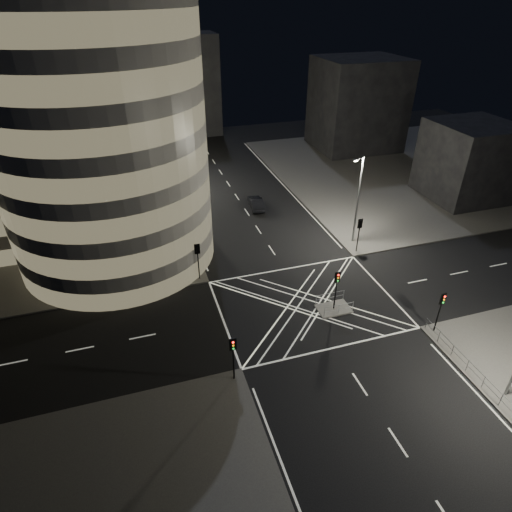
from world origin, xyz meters
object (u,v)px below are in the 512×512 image
object	(u,v)px
central_island	(334,309)
sedan	(256,203)
traffic_signal_fr	(359,229)
street_lamp_left_far	(160,154)
traffic_signal_fl	(198,255)
traffic_signal_island	(337,284)
traffic_signal_nl	(233,351)
street_lamp_left_near	(180,209)
traffic_signal_nr	(441,305)
street_lamp_right_far	(358,198)

from	to	relation	value
central_island	sedan	world-z (taller)	sedan
traffic_signal_fr	street_lamp_left_far	bearing A→B (deg)	128.17
central_island	traffic_signal_fl	xyz separation A→B (m)	(-10.80, 8.30, 2.84)
traffic_signal_island	street_lamp_left_far	size ratio (longest dim) A/B	0.40
traffic_signal_nl	sedan	xyz separation A→B (m)	(10.30, 27.59, -2.17)
traffic_signal_fr	street_lamp_left_near	bearing A→B (deg)	164.08
traffic_signal_nl	traffic_signal_nr	bearing A→B (deg)	0.00
central_island	street_lamp_left_far	xyz separation A→B (m)	(-11.44, 31.50, 5.47)
traffic_signal_fl	street_lamp_left_near	distance (m)	5.86
central_island	traffic_signal_nr	bearing A→B (deg)	-37.93
traffic_signal_nr	street_lamp_right_far	size ratio (longest dim) A/B	0.40
traffic_signal_nl	traffic_signal_fr	bearing A→B (deg)	37.69
street_lamp_right_far	traffic_signal_nl	bearing A→B (deg)	-139.09
sedan	traffic_signal_island	bearing A→B (deg)	97.38
traffic_signal_nl	street_lamp_left_near	xyz separation A→B (m)	(-0.64, 18.80, 2.63)
traffic_signal_nl	traffic_signal_island	xyz separation A→B (m)	(10.80, 5.30, 0.00)
sedan	traffic_signal_nr	bearing A→B (deg)	110.91
traffic_signal_fr	sedan	xyz separation A→B (m)	(-7.30, 13.99, -2.17)
traffic_signal_nr	sedan	world-z (taller)	traffic_signal_nr
traffic_signal_fl	traffic_signal_fr	world-z (taller)	same
street_lamp_left_far	traffic_signal_nr	bearing A→B (deg)	-63.64
traffic_signal_fr	street_lamp_left_near	distance (m)	19.14
central_island	traffic_signal_nl	distance (m)	12.36
traffic_signal_nl	street_lamp_left_far	xyz separation A→B (m)	(-0.64, 36.80, 2.63)
traffic_signal_fl	street_lamp_left_far	world-z (taller)	street_lamp_left_far
traffic_signal_nl	street_lamp_left_near	distance (m)	18.99
traffic_signal_fl	traffic_signal_island	bearing A→B (deg)	-37.54
central_island	sedan	distance (m)	22.31
traffic_signal_fl	street_lamp_left_far	size ratio (longest dim) A/B	0.40
street_lamp_left_far	street_lamp_right_far	xyz separation A→B (m)	(18.87, -21.00, 0.00)
traffic_signal_fl	sedan	bearing A→B (deg)	53.64
traffic_signal_fl	traffic_signal_nl	bearing A→B (deg)	-90.00
street_lamp_left_near	traffic_signal_nr	bearing A→B (deg)	-45.87
traffic_signal_nl	traffic_signal_island	distance (m)	12.03
traffic_signal_fl	traffic_signal_fr	size ratio (longest dim) A/B	1.00
traffic_signal_fl	traffic_signal_island	distance (m)	13.62
street_lamp_right_far	street_lamp_left_near	bearing A→B (deg)	170.97
central_island	street_lamp_left_far	world-z (taller)	street_lamp_left_far
street_lamp_left_far	street_lamp_right_far	distance (m)	28.23
central_island	traffic_signal_nr	xyz separation A→B (m)	(6.80, -5.30, 2.84)
traffic_signal_nl	sedan	size ratio (longest dim) A/B	0.88
sedan	central_island	bearing A→B (deg)	97.38
traffic_signal_fl	traffic_signal_fr	distance (m)	17.60
traffic_signal_nr	traffic_signal_island	distance (m)	8.62
central_island	street_lamp_left_near	bearing A→B (deg)	130.27
traffic_signal_nr	traffic_signal_island	world-z (taller)	same
traffic_signal_nr	traffic_signal_fr	bearing A→B (deg)	90.00
street_lamp_left_far	sedan	bearing A→B (deg)	-40.10
traffic_signal_fl	traffic_signal_nl	xyz separation A→B (m)	(0.00, -13.60, 0.00)
street_lamp_left_near	street_lamp_right_far	xyz separation A→B (m)	(18.87, -3.00, 0.00)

